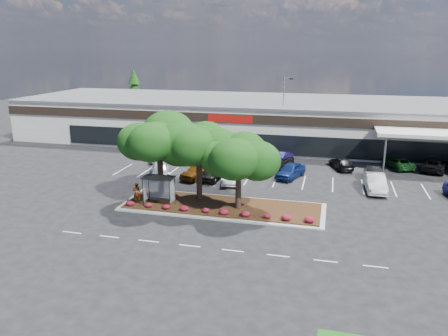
% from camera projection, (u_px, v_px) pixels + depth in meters
% --- Properties ---
extents(ground, '(160.00, 160.00, 0.00)m').
position_uv_depth(ground, '(234.00, 228.00, 34.71)').
color(ground, black).
rests_on(ground, ground).
extents(retail_store, '(80.40, 25.20, 6.25)m').
position_uv_depth(retail_store, '(285.00, 121.00, 65.53)').
color(retail_store, white).
rests_on(retail_store, ground).
extents(landscape_island, '(18.00, 6.00, 0.26)m').
position_uv_depth(landscape_island, '(222.00, 207.00, 38.89)').
color(landscape_island, '#A7A7A2').
rests_on(landscape_island, ground).
extents(lane_markings, '(33.12, 20.06, 0.01)m').
position_uv_depth(lane_markings, '(256.00, 188.00, 44.48)').
color(lane_markings, silver).
rests_on(lane_markings, ground).
extents(shrub_row, '(17.00, 0.80, 0.50)m').
position_uv_depth(shrub_row, '(216.00, 211.00, 36.82)').
color(shrub_row, maroon).
rests_on(shrub_row, landscape_island).
extents(bus_shelter, '(2.75, 1.55, 2.59)m').
position_uv_depth(bus_shelter, '(159.00, 182.00, 38.61)').
color(bus_shelter, black).
rests_on(bus_shelter, landscape_island).
extents(island_tree_west, '(7.20, 7.20, 7.89)m').
position_uv_depth(island_tree_west, '(160.00, 157.00, 39.67)').
color(island_tree_west, '#15360E').
rests_on(island_tree_west, landscape_island).
extents(island_tree_mid, '(6.60, 6.60, 7.32)m').
position_uv_depth(island_tree_mid, '(199.00, 161.00, 39.58)').
color(island_tree_mid, '#15360E').
rests_on(island_tree_mid, landscape_island).
extents(island_tree_east, '(5.80, 5.80, 6.50)m').
position_uv_depth(island_tree_east, '(238.00, 172.00, 37.35)').
color(island_tree_east, '#15360E').
rests_on(island_tree_east, landscape_island).
extents(conifer_north_west, '(4.40, 4.40, 10.00)m').
position_uv_depth(conifer_north_west, '(135.00, 95.00, 83.39)').
color(conifer_north_west, '#15360E').
rests_on(conifer_north_west, ground).
extents(person_waiting, '(0.79, 0.63, 1.89)m').
position_uv_depth(person_waiting, '(137.00, 193.00, 39.18)').
color(person_waiting, '#594C47').
rests_on(person_waiting, landscape_island).
extents(light_pole, '(1.40, 0.82, 10.00)m').
position_uv_depth(light_pole, '(283.00, 119.00, 59.42)').
color(light_pole, '#A7A7A2').
rests_on(light_pole, ground).
extents(survey_stake, '(0.08, 0.14, 1.06)m').
position_uv_depth(survey_stake, '(350.00, 236.00, 31.53)').
color(survey_stake, '#9C7851').
rests_on(survey_stake, ground).
extents(car_0, '(3.64, 5.09, 1.37)m').
position_uv_depth(car_0, '(160.00, 170.00, 48.57)').
color(car_0, '#B0B3BD').
rests_on(car_0, ground).
extents(car_1, '(3.44, 5.12, 1.62)m').
position_uv_depth(car_1, '(198.00, 171.00, 47.61)').
color(car_1, '#6A3C0A').
rests_on(car_1, ground).
extents(car_2, '(2.39, 5.05, 1.60)m').
position_uv_depth(car_2, '(231.00, 175.00, 46.09)').
color(car_2, silver).
rests_on(car_2, ground).
extents(car_3, '(2.13, 4.74, 1.58)m').
position_uv_depth(car_3, '(212.00, 172.00, 47.14)').
color(car_3, black).
rests_on(car_3, ground).
extents(car_5, '(3.41, 5.11, 1.62)m').
position_uv_depth(car_5, '(291.00, 171.00, 47.73)').
color(car_5, navy).
rests_on(car_5, ground).
extents(car_6, '(1.75, 4.50, 1.46)m').
position_uv_depth(car_6, '(373.00, 174.00, 46.74)').
color(car_6, black).
rests_on(car_6, ground).
extents(car_7, '(2.09, 5.23, 1.69)m').
position_uv_depth(car_7, '(375.00, 183.00, 43.34)').
color(car_7, silver).
rests_on(car_7, ground).
extents(car_9, '(2.04, 4.06, 1.33)m').
position_uv_depth(car_9, '(160.00, 157.00, 54.17)').
color(car_9, slate).
rests_on(car_9, ground).
extents(car_10, '(3.13, 5.04, 1.57)m').
position_uv_depth(car_10, '(188.00, 155.00, 54.71)').
color(car_10, '#B8BEC4').
rests_on(car_10, ground).
extents(car_11, '(2.59, 4.46, 1.43)m').
position_uv_depth(car_11, '(250.00, 156.00, 54.37)').
color(car_11, '#1C4D1B').
rests_on(car_11, ground).
extents(car_12, '(3.71, 5.75, 1.47)m').
position_uv_depth(car_12, '(279.00, 161.00, 52.00)').
color(car_12, black).
rests_on(car_12, ground).
extents(car_13, '(2.86, 5.46, 1.71)m').
position_uv_depth(car_13, '(280.00, 158.00, 53.01)').
color(car_13, '#181252').
rests_on(car_13, ground).
extents(car_14, '(3.20, 4.93, 1.33)m').
position_uv_depth(car_14, '(341.00, 163.00, 51.30)').
color(car_14, black).
rests_on(car_14, ground).
extents(car_15, '(3.80, 5.37, 1.36)m').
position_uv_depth(car_15, '(398.00, 162.00, 51.58)').
color(car_15, '#124416').
rests_on(car_15, ground).
extents(car_16, '(4.04, 5.87, 1.49)m').
position_uv_depth(car_16, '(435.00, 165.00, 50.35)').
color(car_16, black).
rests_on(car_16, ground).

